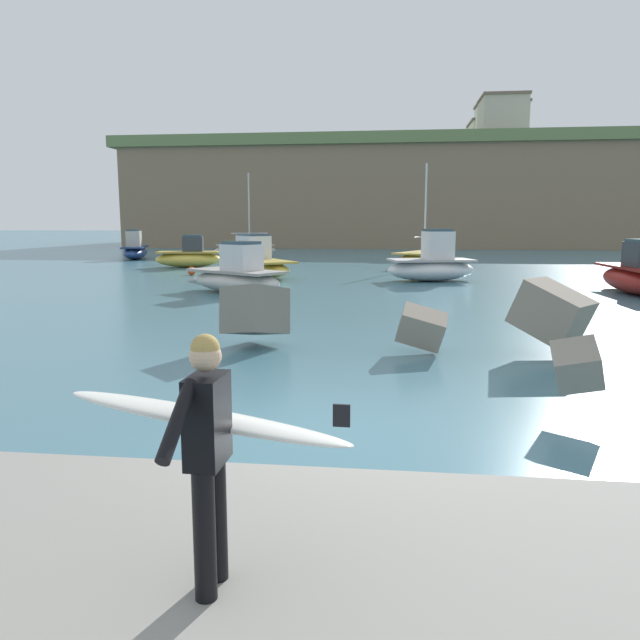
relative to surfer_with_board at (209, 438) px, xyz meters
The scene contains 17 objects.
ground_plane 4.09m from the surfer_with_board, 83.59° to the left, with size 400.00×400.00×0.00m, color #42707F.
walkway_path 1.24m from the surfer_with_board, 17.29° to the right, with size 48.00×4.40×0.24m, color gray.
breakwater_jetty 8.09m from the surfer_with_board, 63.54° to the left, with size 31.79×7.37×1.77m.
surfer_with_board is the anchor object (origin of this frame).
boat_near_left 46.11m from the surfer_with_board, 103.58° to the left, with size 5.34×3.63×6.66m.
boat_near_centre 34.37m from the surfer_with_board, 85.16° to the left, with size 4.01×5.98×6.28m.
boat_near_right 20.03m from the surfer_with_board, 104.08° to the left, with size 4.73×3.98×2.02m.
boat_mid_left 34.54m from the surfer_with_board, 109.16° to the left, with size 4.34×2.72×2.00m.
boat_mid_centre 25.55m from the surfer_with_board, 83.25° to the left, with size 4.55×3.11×2.44m.
boat_far_left 44.38m from the surfer_with_board, 114.30° to the left, with size 3.04×5.32×2.23m.
boat_far_centre 27.52m from the surfer_with_board, 102.16° to the left, with size 5.34×6.37×2.17m.
boat_far_right 23.46m from the surfer_with_board, 63.16° to the left, with size 1.97×5.29×2.11m.
mooring_buoy_inner 28.67m from the surfer_with_board, 108.99° to the left, with size 0.44×0.44×0.44m.
headland_bluff 82.00m from the surfer_with_board, 75.39° to the left, with size 100.56×38.04×11.93m.
station_building_west 85.77m from the surfer_with_board, 80.22° to the left, with size 6.97×7.18×4.23m.
station_building_central 74.62m from the surfer_with_board, 79.47° to the left, with size 5.22×6.27×5.27m.
station_building_east 80.84m from the surfer_with_board, 79.67° to the left, with size 6.30×5.63×5.67m.
Camera 1 is at (0.80, -7.71, 2.72)m, focal length 34.25 mm.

